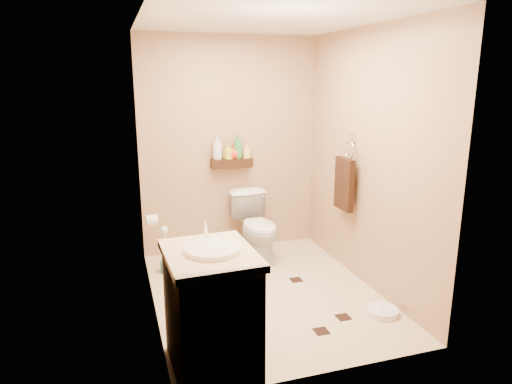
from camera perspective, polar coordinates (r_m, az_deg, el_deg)
name	(u,v)px	position (r m, az deg, el deg)	size (l,w,h in m)	color
ground	(265,293)	(4.34, 1.11, -12.47)	(2.50, 2.50, 0.00)	#C8B592
wall_back	(230,146)	(5.14, -3.30, 5.75)	(2.00, 0.04, 2.40)	tan
wall_front	(331,202)	(2.83, 9.33, -1.24)	(2.00, 0.04, 2.40)	tan
wall_left	(147,173)	(3.76, -13.41, 2.35)	(0.04, 2.50, 2.40)	tan
wall_right	(367,160)	(4.37, 13.72, 3.93)	(0.04, 2.50, 2.40)	tan
ceiling	(266,19)	(3.91, 1.28, 20.82)	(2.00, 2.50, 0.02)	silver
wall_shelf	(232,163)	(5.09, -3.05, 3.62)	(0.46, 0.14, 0.10)	#351A0E
floor_accents	(270,294)	(4.32, 1.80, -12.58)	(1.10, 1.47, 0.01)	black
toilet	(257,227)	(4.99, 0.11, -4.37)	(0.41, 0.71, 0.73)	white
vanity	(211,309)	(3.16, -5.60, -14.35)	(0.60, 0.72, 0.98)	brown
bathroom_scale	(382,311)	(4.12, 15.50, -14.16)	(0.31, 0.31, 0.05)	white
toilet_brush	(165,256)	(4.78, -11.25, -7.90)	(0.11, 0.11, 0.50)	#175D5F
towel_ring	(345,182)	(4.59, 11.02, 1.29)	(0.12, 0.30, 0.76)	silver
toilet_paper	(152,220)	(4.54, -12.88, -3.45)	(0.12, 0.11, 0.12)	white
bottle_a	(217,147)	(5.02, -4.86, 5.63)	(0.11, 0.11, 0.28)	silver
bottle_b	(228,151)	(5.06, -3.52, 5.14)	(0.08, 0.08, 0.18)	yellow
bottle_c	(234,152)	(5.08, -2.72, 5.01)	(0.11, 0.11, 0.15)	red
bottle_d	(238,147)	(5.08, -2.29, 5.69)	(0.10, 0.10, 0.26)	green
bottle_e	(247,151)	(5.12, -1.15, 5.13)	(0.07, 0.07, 0.15)	#F9C753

